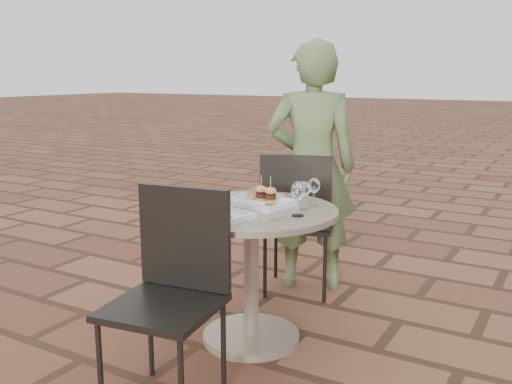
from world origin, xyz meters
The scene contains 13 objects.
ground centered at (0.00, 0.00, 0.00)m, with size 60.00×60.00×0.00m, color brown.
cafe_table centered at (-0.21, -0.22, 0.48)m, with size 0.90×0.90×0.73m.
chair_far centered at (-0.29, 0.49, 0.55)m, with size 0.55×0.55×0.93m.
chair_near centered at (-0.23, -0.84, 0.55)m, with size 0.50×0.50×0.93m.
diner centered at (-0.29, 0.69, 0.81)m, with size 0.59×0.39×1.62m, color #546B3B.
plate_salmon centered at (-0.28, -0.04, 0.75)m, with size 0.22×0.22×0.06m.
plate_sliders centered at (-0.18, -0.12, 0.76)m, with size 0.29×0.29×0.16m.
plate_tuna centered at (-0.21, -0.46, 0.74)m, with size 0.26×0.26×0.03m.
wine_glass_right centered at (0.07, -0.24, 0.85)m, with size 0.07×0.07×0.17m.
wine_glass_mid centered at (0.04, 0.00, 0.84)m, with size 0.06×0.06×0.15m.
wine_glass_far centered at (0.04, -0.10, 0.83)m, with size 0.06×0.06×0.15m.
steel_ramekin centered at (-0.49, -0.19, 0.75)m, with size 0.06×0.06×0.04m, color silver.
cutlery_set centered at (0.01, -0.40, 0.73)m, with size 0.10×0.21×0.00m, color silver, non-canonical shape.
Camera 1 is at (1.25, -2.68, 1.41)m, focal length 40.00 mm.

